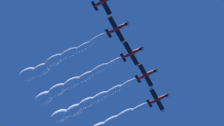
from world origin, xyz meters
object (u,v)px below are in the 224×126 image
Objects in this scene: airplane_right_wingman at (132,53)px; airplane_outer_left at (118,28)px; airplane_left_wingman at (147,75)px; airplane_outer_right at (104,1)px; airplane_lead at (158,99)px.

airplane_outer_left is (-8.64, 2.17, -0.49)m from airplane_right_wingman.
airplane_outer_right is at bearing 166.89° from airplane_left_wingman.
airplane_right_wingman is at bearing -14.10° from airplane_outer_left.
airplane_outer_left is (-17.10, 4.64, -1.60)m from airplane_left_wingman.
airplane_outer_right is (-26.00, 6.06, -2.27)m from airplane_left_wingman.
airplane_left_wingman is at bearing -13.11° from airplane_outer_right.
airplane_right_wingman is 8.93m from airplane_outer_left.
airplane_lead is 8.75m from airplane_left_wingman.
airplane_lead is 1.00× the size of airplane_left_wingman.
airplane_lead reaches higher than airplane_outer_right.
airplane_lead is at bearing -9.25° from airplane_left_wingman.
airplane_outer_left is at bearing 164.82° from airplane_left_wingman.
airplane_left_wingman is 1.00× the size of airplane_outer_right.
airplane_outer_left reaches higher than airplane_outer_right.
airplane_right_wingman is (-8.45, 2.47, -1.11)m from airplane_left_wingman.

